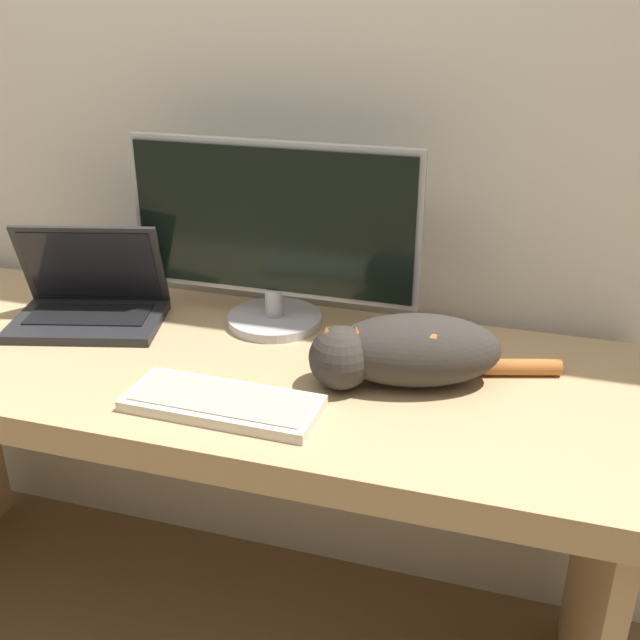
{
  "coord_description": "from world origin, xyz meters",
  "views": [
    {
      "loc": [
        0.63,
        -0.9,
        1.46
      ],
      "look_at": [
        0.27,
        0.28,
        0.9
      ],
      "focal_mm": 42.0,
      "sensor_mm": 36.0,
      "label": 1
    }
  ],
  "objects": [
    {
      "name": "wall_back",
      "position": [
        0.0,
        0.68,
        1.3
      ],
      "size": [
        6.4,
        0.06,
        2.6
      ],
      "color": "silver",
      "rests_on": "ground_plane"
    },
    {
      "name": "desk",
      "position": [
        0.0,
        0.31,
        0.62
      ],
      "size": [
        1.71,
        0.62,
        0.77
      ],
      "color": "tan",
      "rests_on": "ground_plane"
    },
    {
      "name": "monitor",
      "position": [
        0.1,
        0.5,
        0.97
      ],
      "size": [
        0.63,
        0.21,
        0.4
      ],
      "color": "#B2B2B7",
      "rests_on": "desk"
    },
    {
      "name": "laptop",
      "position": [
        -0.29,
        0.39,
        0.81
      ],
      "size": [
        0.36,
        0.28,
        0.22
      ],
      "rotation": [
        0.0,
        0.0,
        0.26
      ],
      "color": "#232326",
      "rests_on": "desk"
    },
    {
      "name": "external_keyboard",
      "position": [
        0.14,
        0.14,
        0.78
      ],
      "size": [
        0.35,
        0.14,
        0.02
      ],
      "rotation": [
        0.0,
        0.0,
        -0.02
      ],
      "color": "beige",
      "rests_on": "desk"
    },
    {
      "name": "cat",
      "position": [
        0.42,
        0.32,
        0.84
      ],
      "size": [
        0.45,
        0.24,
        0.13
      ],
      "rotation": [
        0.0,
        0.0,
        0.29
      ],
      "color": "#332D28",
      "rests_on": "desk"
    },
    {
      "name": "small_toy",
      "position": [
        0.5,
        0.47,
        0.79
      ],
      "size": [
        0.05,
        0.05,
        0.05
      ],
      "color": "red",
      "rests_on": "desk"
    }
  ]
}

